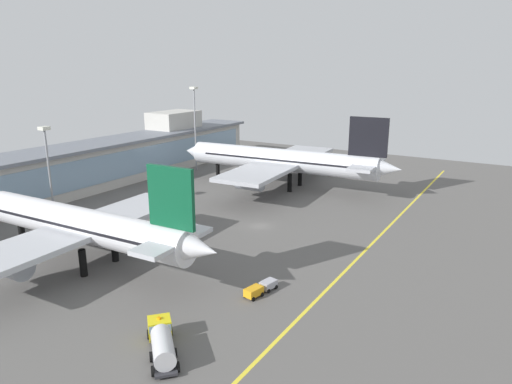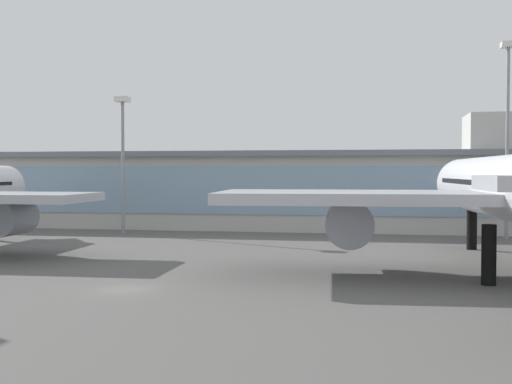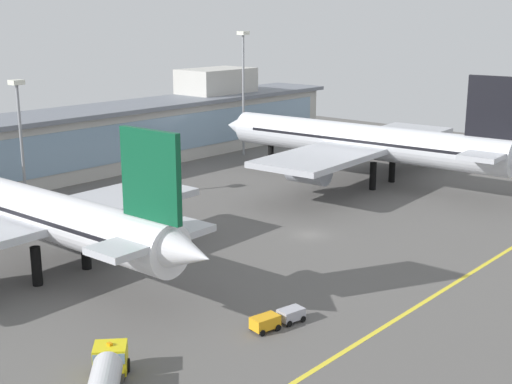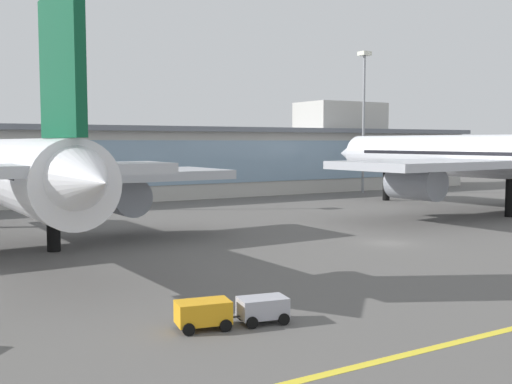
% 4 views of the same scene
% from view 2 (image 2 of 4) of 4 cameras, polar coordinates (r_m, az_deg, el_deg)
% --- Properties ---
extents(ground_plane, '(180.00, 180.00, 0.00)m').
position_cam_2_polar(ground_plane, '(49.60, -11.18, -8.23)').
color(ground_plane, '#5B5956').
extents(terminal_building, '(130.74, 14.00, 16.71)m').
position_cam_2_polar(terminal_building, '(99.26, 1.19, 0.43)').
color(terminal_building, beige).
rests_on(terminal_building, ground).
extents(apron_light_mast_west, '(1.80, 1.80, 18.81)m').
position_cam_2_polar(apron_light_mast_west, '(93.15, -11.37, 4.31)').
color(apron_light_mast_west, gray).
rests_on(apron_light_mast_west, ground).
extents(apron_light_mast_centre, '(1.80, 1.80, 24.79)m').
position_cam_2_polar(apron_light_mast_centre, '(89.58, 20.80, 6.48)').
color(apron_light_mast_centre, gray).
rests_on(apron_light_mast_centre, ground).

